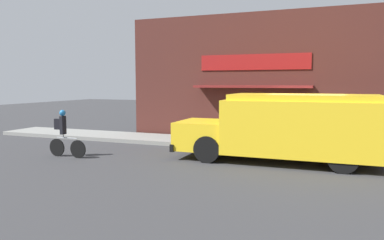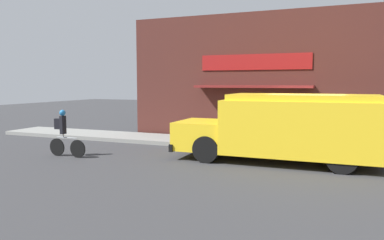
% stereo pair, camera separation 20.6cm
% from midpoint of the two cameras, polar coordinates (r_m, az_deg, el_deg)
% --- Properties ---
extents(ground_plane, '(70.00, 70.00, 0.00)m').
position_cam_midpoint_polar(ground_plane, '(13.55, 17.18, -5.21)').
color(ground_plane, '#38383A').
extents(sidewalk, '(28.00, 2.11, 0.16)m').
position_cam_midpoint_polar(sidewalk, '(14.57, 17.57, -4.15)').
color(sidewalk, gray).
rests_on(sidewalk, ground_plane).
extents(storefront, '(15.86, 0.95, 5.42)m').
position_cam_midpoint_polar(storefront, '(15.63, 17.97, 6.16)').
color(storefront, '#4C231E').
rests_on(storefront, ground_plane).
extents(school_bus, '(6.44, 2.60, 2.15)m').
position_cam_midpoint_polar(school_bus, '(12.04, 14.68, -1.09)').
color(school_bus, yellow).
rests_on(school_bus, ground_plane).
extents(cyclist, '(1.48, 0.21, 1.60)m').
position_cam_midpoint_polar(cyclist, '(13.37, -18.51, -1.95)').
color(cyclist, black).
rests_on(cyclist, ground_plane).
extents(trash_bin, '(0.45, 0.45, 0.88)m').
position_cam_midpoint_polar(trash_bin, '(15.08, 22.63, -1.99)').
color(trash_bin, '#38383D').
rests_on(trash_bin, sidewalk).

